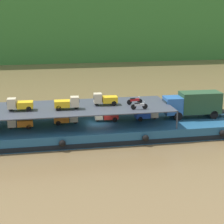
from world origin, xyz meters
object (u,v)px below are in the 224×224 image
(mini_truck_lower_mid, at_px, (67,118))
(mini_truck_upper_fore, at_px, (67,103))
(mini_truck_upper_mid, at_px, (20,104))
(mini_truck_upper_bow, at_px, (105,99))
(covered_lorry, at_px, (194,104))
(mini_truck_lower_fore, at_px, (106,115))
(motorcycle_upper_centre, at_px, (134,101))
(motorcycle_upper_port, at_px, (139,105))
(mini_truck_lower_aft, at_px, (20,122))
(mini_truck_lower_bow, at_px, (147,114))
(cargo_barge, at_px, (99,129))

(mini_truck_lower_mid, height_order, mini_truck_upper_fore, mini_truck_upper_fore)
(mini_truck_upper_mid, xyz_separation_m, mini_truck_upper_bow, (9.51, 0.73, 0.00))
(covered_lorry, distance_m, mini_truck_lower_mid, 15.30)
(mini_truck_lower_mid, relative_size, mini_truck_lower_fore, 1.00)
(mini_truck_upper_bow, bearing_deg, motorcycle_upper_centre, -5.47)
(mini_truck_lower_fore, bearing_deg, mini_truck_upper_fore, -164.09)
(mini_truck_upper_bow, xyz_separation_m, motorcycle_upper_port, (3.37, -2.62, -0.26))
(mini_truck_lower_mid, bearing_deg, mini_truck_lower_aft, -171.46)
(mini_truck_lower_mid, distance_m, motorcycle_upper_port, 8.43)
(mini_truck_lower_mid, relative_size, mini_truck_lower_bow, 1.00)
(covered_lorry, bearing_deg, cargo_barge, -179.12)
(mini_truck_lower_aft, height_order, mini_truck_lower_fore, same)
(covered_lorry, height_order, mini_truck_lower_aft, covered_lorry)
(mini_truck_lower_fore, bearing_deg, cargo_barge, -149.69)
(cargo_barge, height_order, covered_lorry, covered_lorry)
(mini_truck_lower_mid, distance_m, mini_truck_lower_bow, 9.48)
(mini_truck_lower_fore, relative_size, mini_truck_upper_mid, 1.00)
(motorcycle_upper_centre, bearing_deg, covered_lorry, 1.21)
(cargo_barge, bearing_deg, mini_truck_lower_bow, 2.31)
(mini_truck_upper_mid, height_order, mini_truck_upper_bow, same)
(mini_truck_lower_bow, height_order, motorcycle_upper_port, motorcycle_upper_port)
(mini_truck_lower_fore, relative_size, mini_truck_upper_fore, 1.00)
(cargo_barge, bearing_deg, mini_truck_upper_mid, -177.48)
(motorcycle_upper_port, bearing_deg, mini_truck_lower_aft, 172.36)
(cargo_barge, bearing_deg, mini_truck_upper_fore, -168.50)
(mini_truck_lower_fore, height_order, mini_truck_upper_bow, mini_truck_upper_bow)
(mini_truck_upper_fore, height_order, motorcycle_upper_port, mini_truck_upper_fore)
(motorcycle_upper_port, bearing_deg, cargo_barge, 151.71)
(mini_truck_lower_aft, xyz_separation_m, mini_truck_lower_bow, (14.64, 0.76, 0.00))
(mini_truck_lower_fore, distance_m, mini_truck_upper_mid, 9.89)
(mini_truck_lower_mid, xyz_separation_m, motorcycle_upper_port, (7.85, -2.52, 1.74))
(mini_truck_lower_bow, height_order, mini_truck_upper_fore, mini_truck_upper_fore)
(cargo_barge, relative_size, covered_lorry, 4.20)
(covered_lorry, xyz_separation_m, mini_truck_lower_aft, (-20.43, -0.70, -1.00))
(covered_lorry, relative_size, mini_truck_lower_bow, 2.86)
(covered_lorry, relative_size, motorcycle_upper_port, 4.16)
(mini_truck_upper_fore, bearing_deg, mini_truck_lower_aft, 177.79)
(mini_truck_lower_mid, bearing_deg, mini_truck_upper_mid, -172.81)
(cargo_barge, xyz_separation_m, mini_truck_lower_bow, (5.84, 0.24, 1.44))
(mini_truck_lower_mid, xyz_separation_m, mini_truck_upper_fore, (0.08, -0.98, 2.00))
(cargo_barge, height_order, mini_truck_upper_mid, mini_truck_upper_mid)
(mini_truck_lower_aft, bearing_deg, motorcycle_upper_centre, 2.39)
(mini_truck_upper_fore, distance_m, mini_truck_upper_bow, 4.53)
(mini_truck_lower_bow, relative_size, motorcycle_upper_centre, 1.46)
(mini_truck_upper_bow, bearing_deg, mini_truck_lower_mid, -178.76)
(mini_truck_upper_mid, distance_m, motorcycle_upper_centre, 12.93)
(mini_truck_upper_fore, bearing_deg, motorcycle_upper_centre, 5.46)
(cargo_barge, distance_m, mini_truck_upper_mid, 9.34)
(cargo_barge, relative_size, motorcycle_upper_port, 17.48)
(mini_truck_lower_mid, height_order, motorcycle_upper_centre, motorcycle_upper_centre)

